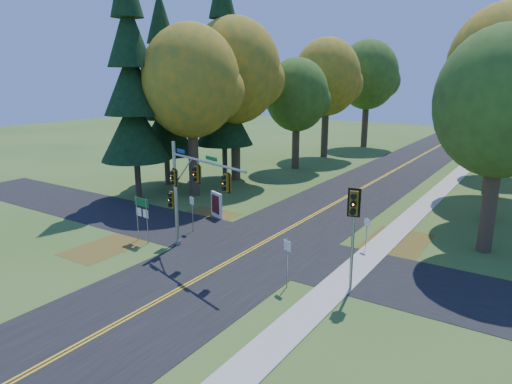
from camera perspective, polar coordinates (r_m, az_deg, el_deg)
The scene contains 29 objects.
ground at distance 26.11m, azimuth -2.32°, elevation -8.14°, with size 160.00×160.00×0.00m, color #31571F.
road_main at distance 26.10m, azimuth -2.32°, elevation -8.12°, with size 8.00×160.00×0.02m, color black.
road_cross at distance 27.63m, azimuth 0.11°, elevation -6.81°, with size 60.00×6.00×0.02m, color black.
centerline_left at distance 26.15m, azimuth -2.50°, elevation -8.05°, with size 0.10×160.00×0.01m, color gold.
centerline_right at distance 26.04m, azimuth -2.14°, elevation -8.14°, with size 0.10×160.00×0.01m, color gold.
sidewalk_east at distance 23.33m, azimuth 10.40°, elevation -11.16°, with size 1.60×160.00×0.06m, color #9E998E.
leaf_patch_w_near at distance 32.86m, azimuth -7.49°, elevation -3.46°, with size 4.00×6.00×0.00m, color brown.
leaf_patch_e at distance 28.39m, azimuth 16.34°, elevation -6.83°, with size 3.50×8.00×0.00m, color brown.
leaf_patch_w_far at distance 29.01m, azimuth -18.11°, elevation -6.52°, with size 3.00×5.00×0.00m, color brown.
tree_w_a at distance 38.41m, azimuth -7.97°, elevation 13.46°, with size 8.00×8.00×14.15m.
tree_e_a at distance 28.48m, azimuth 28.60°, elevation 9.72°, with size 7.20×7.20×12.73m.
tree_w_b at distance 44.20m, azimuth -2.51°, elevation 14.82°, with size 8.60×8.60×15.38m.
tree_e_b at distance 35.29m, azimuth 28.78°, elevation 10.86°, with size 7.60×7.60×13.33m.
tree_w_c at distance 50.02m, azimuth 5.22°, elevation 11.94°, with size 6.80×6.80×11.91m.
tree_e_c at distance 43.46m, azimuth 28.62°, elevation 13.55°, with size 8.80×8.80×15.79m.
tree_w_d at distance 58.05m, azimuth 8.94°, elevation 13.96°, with size 8.20×8.20×14.56m.
tree_e_d at distance 52.68m, azimuth 28.60°, elevation 10.73°, with size 7.00×7.00×12.32m.
tree_w_e at distance 67.69m, azimuth 13.88°, elevation 14.01°, with size 8.40×8.40×14.97m.
pine_a at distance 38.39m, azimuth -15.25°, elevation 12.66°, with size 5.60×5.60×19.48m.
pine_b at distance 42.95m, azimuth -11.46°, elevation 11.63°, with size 5.60×5.60×17.31m.
pine_c at distance 44.73m, azimuth -4.09°, elevation 13.93°, with size 5.60×5.60×20.56m.
traffic_mast at distance 25.71m, azimuth -8.28°, elevation 0.89°, with size 6.68×2.26×6.32m.
east_signal_pole at distance 21.20m, azimuth 12.10°, elevation -2.75°, with size 0.58×0.68×5.10m.
ped_signal_pole at distance 27.93m, azimuth -10.26°, elevation -1.42°, with size 0.52×0.62×3.37m.
route_sign_cluster at distance 28.69m, azimuth -14.07°, elevation -2.24°, with size 1.33×0.18×2.85m.
info_kiosk at distance 33.09m, azimuth -4.95°, elevation -1.61°, with size 1.30×0.68×1.84m.
reg_sign_e_north at distance 27.44m, azimuth 13.67°, elevation -4.38°, with size 0.37×0.15×1.99m.
reg_sign_e_south at distance 22.00m, azimuth 3.92°, elevation -7.79°, with size 0.46×0.20×2.49m.
reg_sign_w at distance 30.02m, azimuth -7.99°, elevation -1.90°, with size 0.45×0.17×2.42m.
Camera 1 is at (14.14, -19.55, 9.97)m, focal length 32.00 mm.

